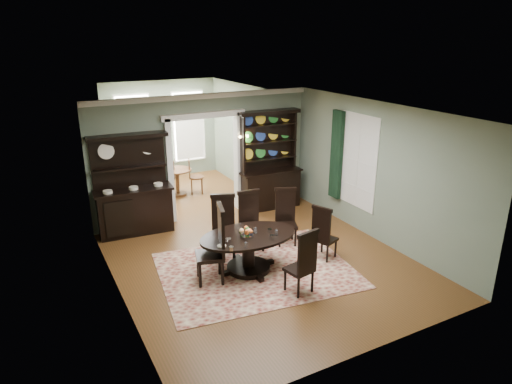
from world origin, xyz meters
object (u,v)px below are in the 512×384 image
Objects in this scene: dining_table at (248,246)px; sideboard at (134,199)px; welsh_dresser at (269,173)px; parlor_table at (177,178)px.

sideboard is at bearing 119.83° from dining_table.
welsh_dresser is at bearing 4.30° from sideboard.
sideboard is 2.58m from parlor_table.
dining_table is 3.48m from welsh_dresser.
welsh_dresser reaches higher than dining_table.
welsh_dresser is 3.10× the size of parlor_table.
parlor_table is (-1.83, 1.95, -0.42)m from welsh_dresser.
dining_table is 4.76m from parlor_table.
welsh_dresser reaches higher than sideboard.
welsh_dresser reaches higher than parlor_table.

